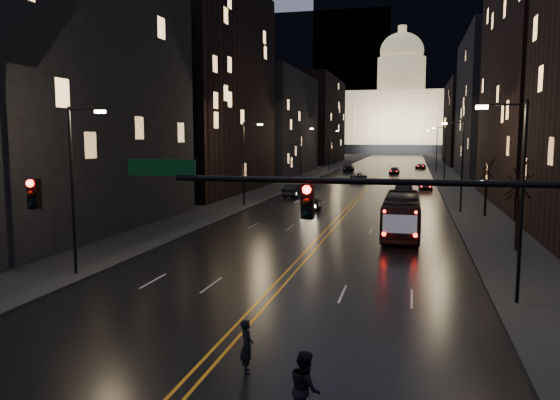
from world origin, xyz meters
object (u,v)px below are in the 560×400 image
Objects in this scene: oncoming_car_b at (294,190)px; pedestrian_b at (305,388)px; pedestrian_a at (247,346)px; traffic_signal at (394,222)px; receding_car_a at (403,192)px; bus at (402,215)px; oncoming_car_a at (313,203)px.

oncoming_car_b is 53.83m from pedestrian_b.
traffic_signal is at bearing -121.35° from pedestrian_a.
receding_car_a is 2.62× the size of pedestrian_b.
bus is 26.33m from pedestrian_a.
bus reaches higher than oncoming_car_a.
oncoming_car_a is at bearing 115.69° from oncoming_car_b.
oncoming_car_b is 50.76m from pedestrian_a.
traffic_signal is 3.44× the size of oncoming_car_b.
traffic_signal reaches higher than oncoming_car_b.
traffic_signal is 51.17m from receding_car_a.
pedestrian_b is (2.39, -2.65, 0.12)m from pedestrian_a.
traffic_signal is 9.98× the size of pedestrian_a.
pedestrian_a is at bearing 105.51° from oncoming_car_b.
oncoming_car_a is 2.17× the size of pedestrian_b.
oncoming_car_a is 0.86× the size of oncoming_car_b.
oncoming_car_a is at bearing 126.27° from bus.
oncoming_car_b is (-13.45, 23.93, -0.74)m from bus.
traffic_signal is at bearing 110.18° from oncoming_car_b.
pedestrian_b is at bearing -93.76° from bus.
pedestrian_a is 3.57m from pedestrian_b.
receding_car_a is (8.75, 12.05, 0.12)m from oncoming_car_a.
bus is 6.50× the size of pedestrian_a.
pedestrian_a is at bearing -99.33° from bus.
bus is at bearing 120.51° from oncoming_car_a.
pedestrian_b is at bearing -86.81° from receding_car_a.
oncoming_car_b is (-13.69, 50.56, -4.27)m from traffic_signal.
pedestrian_a is at bearing 91.35° from oncoming_car_a.
receding_car_a is at bearing 90.63° from bus.
traffic_signal reaches higher than oncoming_car_a.
oncoming_car_a is at bearing 103.44° from traffic_signal.
oncoming_car_a is 0.83× the size of receding_car_a.
bus is 28.70m from pedestrian_b.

